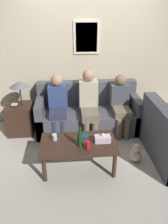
{
  "coord_description": "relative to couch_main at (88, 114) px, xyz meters",
  "views": [
    {
      "loc": [
        -0.38,
        -3.33,
        2.28
      ],
      "look_at": [
        -0.13,
        -0.13,
        0.67
      ],
      "focal_mm": 35.0,
      "sensor_mm": 36.0,
      "label": 1
    }
  ],
  "objects": [
    {
      "name": "wine_bottle",
      "position": [
        -0.23,
        -1.26,
        0.25
      ],
      "size": [
        0.08,
        0.08,
        0.3
      ],
      "color": "#19421E",
      "rests_on": "coffee_table"
    },
    {
      "name": "wall_back",
      "position": [
        0.0,
        0.43,
        0.99
      ],
      "size": [
        9.0,
        0.08,
        2.6
      ],
      "color": "beige",
      "rests_on": "ground_plane"
    },
    {
      "name": "coffee_table",
      "position": [
        -0.25,
        -1.19,
        0.08
      ],
      "size": [
        1.11,
        0.62,
        0.45
      ],
      "color": "#382319",
      "rests_on": "ground_plane"
    },
    {
      "name": "person_left",
      "position": [
        -0.57,
        -0.12,
        0.31
      ],
      "size": [
        0.34,
        0.57,
        1.13
      ],
      "color": "#2D334C",
      "rests_on": "ground_plane"
    },
    {
      "name": "person_middle",
      "position": [
        -0.0,
        -0.18,
        0.34
      ],
      "size": [
        0.34,
        0.66,
        1.22
      ],
      "color": "#756651",
      "rests_on": "ground_plane"
    },
    {
      "name": "drinking_glass",
      "position": [
        -0.6,
        -1.09,
        0.19
      ],
      "size": [
        0.07,
        0.07,
        0.1
      ],
      "color": "silver",
      "rests_on": "coffee_table"
    },
    {
      "name": "side_table_with_lamp",
      "position": [
        -1.29,
        -0.06,
        0.04
      ],
      "size": [
        0.47,
        0.47,
        1.03
      ],
      "color": "#382319",
      "rests_on": "ground_plane"
    },
    {
      "name": "tissue_box",
      "position": [
        0.1,
        -1.19,
        0.19
      ],
      "size": [
        0.23,
        0.12,
        0.15
      ],
      "color": "silver",
      "rests_on": "coffee_table"
    },
    {
      "name": "ground_plane",
      "position": [
        0.0,
        -0.49,
        -0.31
      ],
      "size": [
        16.0,
        16.0,
        0.0
      ],
      "primitive_type": "plane",
      "color": "beige"
    },
    {
      "name": "teddy_bear",
      "position": [
        0.66,
        -1.1,
        -0.18
      ],
      "size": [
        0.19,
        0.19,
        0.3
      ],
      "color": "beige",
      "rests_on": "ground_plane"
    },
    {
      "name": "person_right",
      "position": [
        0.6,
        -0.15,
        0.28
      ],
      "size": [
        0.34,
        0.61,
        1.1
      ],
      "color": "#756651",
      "rests_on": "ground_plane"
    },
    {
      "name": "couch_main",
      "position": [
        0.0,
        0.0,
        0.0
      ],
      "size": [
        1.95,
        0.81,
        0.9
      ],
      "color": "#4C4C56",
      "rests_on": "ground_plane"
    },
    {
      "name": "soda_can",
      "position": [
        -0.14,
        -1.35,
        0.2
      ],
      "size": [
        0.07,
        0.07,
        0.12
      ],
      "color": "red",
      "rests_on": "coffee_table"
    },
    {
      "name": "book_stack",
      "position": [
        -0.16,
        -1.03,
        0.15
      ],
      "size": [
        0.13,
        0.11,
        0.02
      ],
      "color": "navy",
      "rests_on": "coffee_table"
    }
  ]
}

